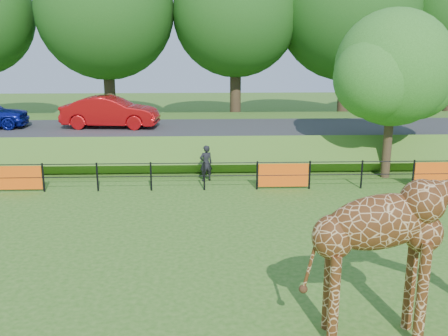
# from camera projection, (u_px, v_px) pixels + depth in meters

# --- Properties ---
(ground) EXTENTS (90.00, 90.00, 0.00)m
(ground) POSITION_uv_depth(u_px,v_px,m) (204.00, 293.00, 11.16)
(ground) COLOR #306318
(ground) RESTS_ON ground
(giraffe) EXTENTS (4.57, 1.07, 3.23)m
(giraffe) POSITION_uv_depth(u_px,v_px,m) (427.00, 258.00, 9.13)
(giraffe) COLOR #522A10
(giraffe) RESTS_ON ground
(perimeter_fence) EXTENTS (28.07, 0.10, 1.10)m
(perimeter_fence) POSITION_uv_depth(u_px,v_px,m) (204.00, 176.00, 18.77)
(perimeter_fence) COLOR black
(perimeter_fence) RESTS_ON ground
(embankment) EXTENTS (40.00, 9.00, 1.30)m
(embankment) POSITION_uv_depth(u_px,v_px,m) (204.00, 137.00, 26.01)
(embankment) COLOR #306318
(embankment) RESTS_ON ground
(road) EXTENTS (40.00, 5.00, 0.12)m
(road) POSITION_uv_depth(u_px,v_px,m) (204.00, 128.00, 24.39)
(road) COLOR #313134
(road) RESTS_ON embankment
(car_red) EXTENTS (4.69, 1.98, 1.50)m
(car_red) POSITION_uv_depth(u_px,v_px,m) (110.00, 112.00, 23.99)
(car_red) COLOR #BB0D0F
(car_red) RESTS_ON road
(visitor) EXTENTS (0.62, 0.52, 1.47)m
(visitor) POSITION_uv_depth(u_px,v_px,m) (206.00, 163.00, 19.96)
(visitor) COLOR black
(visitor) RESTS_ON ground
(tree_east) EXTENTS (5.40, 4.71, 6.76)m
(tree_east) POSITION_uv_depth(u_px,v_px,m) (395.00, 72.00, 19.71)
(tree_east) COLOR #352818
(tree_east) RESTS_ON ground
(bg_tree_line) EXTENTS (37.30, 8.80, 11.82)m
(bg_tree_line) POSITION_uv_depth(u_px,v_px,m) (234.00, 13.00, 30.77)
(bg_tree_line) COLOR #352818
(bg_tree_line) RESTS_ON ground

